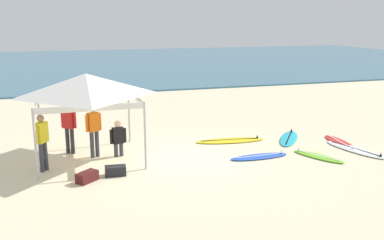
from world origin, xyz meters
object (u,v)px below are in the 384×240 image
Objects in this scene: surfboard_cyan at (289,138)px; person_orange at (94,128)px; surfboard_yellow at (230,140)px; person_black at (118,137)px; person_red at (69,125)px; gear_bag_near_tent at (115,171)px; surfboard_lime at (318,156)px; person_yellow at (42,139)px; canopy_tent at (86,85)px; surfboard_red at (340,143)px; surfboard_white at (355,149)px; gear_bag_by_pole at (87,177)px; surfboard_blue at (259,156)px.

surfboard_cyan is 7.18m from person_orange.
person_black is (-4.16, -0.56, 0.62)m from surfboard_yellow.
person_red reaches higher than person_black.
person_orange is at bearing 102.71° from gear_bag_near_tent.
surfboard_lime is 1.08× the size of person_yellow.
canopy_tent reaches higher than person_yellow.
person_yellow and person_orange have the same top height.
person_red is 1.43× the size of person_black.
surfboard_yellow is 5.74m from person_red.
person_black is (-6.19, 2.03, 0.62)m from surfboard_lime.
surfboard_red is at bearing -36.24° from surfboard_cyan.
person_orange reaches higher than gear_bag_near_tent.
surfboard_yellow is (-3.69, 1.46, -0.00)m from surfboard_red.
surfboard_cyan is at bearing 85.57° from surfboard_lime.
surfboard_red and surfboard_cyan have the same top height.
surfboard_white is (3.68, -2.31, 0.00)m from surfboard_yellow.
gear_bag_near_tent reaches higher than surfboard_lime.
person_orange is 2.33m from gear_bag_by_pole.
canopy_tent is 5.97m from surfboard_blue.
surfboard_blue is (-2.01, -1.66, 0.00)m from surfboard_cyan.
surfboard_yellow is at bearing 128.25° from surfboard_lime.
person_yellow is at bearing 171.34° from surfboard_lime.
surfboard_red is at bearing -10.24° from person_red.
surfboard_white is at bearing 1.59° from gear_bag_by_pole.
person_orange is at bearing 162.45° from surfboard_blue.
surfboard_blue is 5.44m from person_orange.
person_yellow reaches higher than surfboard_blue.
surfboard_white is (1.47, -1.93, -0.00)m from surfboard_cyan.
person_yellow is 1.00× the size of person_orange.
canopy_tent is 1.22× the size of surfboard_yellow.
surfboard_red is at bearing -6.91° from person_orange.
surfboard_cyan is at bearing -9.59° from surfboard_yellow.
gear_bag_near_tent is (1.18, -2.53, -0.85)m from person_red.
person_yellow is at bearing 152.95° from gear_bag_near_tent.
gear_bag_by_pole is (-5.29, -2.56, 0.10)m from surfboard_yellow.
person_yellow is (-0.79, -1.52, 0.00)m from person_red.
gear_bag_near_tent is (1.97, -1.01, -0.85)m from person_yellow.
gear_bag_near_tent is at bearing 177.47° from surfboard_lime.
surfboard_blue is (-3.49, -0.57, 0.00)m from surfboard_red.
surfboard_yellow is 1.05× the size of surfboard_white.
surfboard_red is (1.65, 1.13, -0.00)m from surfboard_lime.
surfboard_blue is at bearing -17.55° from person_orange.
person_black is at bearing 173.44° from surfboard_red.
person_red reaches higher than surfboard_blue.
person_yellow reaches higher than surfboard_lime.
person_red is (-9.34, 2.54, 0.95)m from surfboard_white.
surfboard_white is at bearing -12.60° from person_black.
person_red is at bearing 114.97° from gear_bag_near_tent.
gear_bag_near_tent reaches higher than surfboard_yellow.
person_orange is 1.43× the size of person_black.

